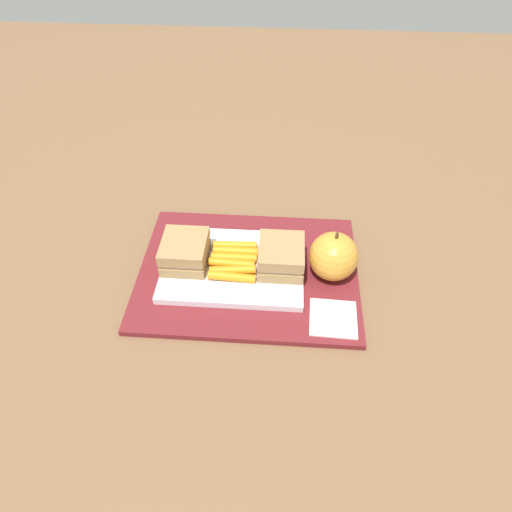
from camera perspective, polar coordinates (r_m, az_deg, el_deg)
The scene contains 8 objects.
ground_plane at distance 0.76m, azimuth -0.94°, elevation -2.20°, with size 2.40×2.40×0.00m, color brown.
lunchbag_mat at distance 0.76m, azimuth -0.94°, elevation -1.94°, with size 0.36×0.28×0.01m, color maroon.
food_tray at distance 0.76m, azimuth -2.84°, elevation -1.27°, with size 0.23×0.17×0.01m, color white.
sandwich_half_left at distance 0.75m, azimuth -8.87°, elevation 0.54°, with size 0.07×0.08×0.04m.
sandwich_half_right at distance 0.73m, azimuth 3.17°, elevation -0.04°, with size 0.07×0.08×0.04m.
carrot_sticks_bundle at distance 0.75m, azimuth -2.83°, elevation -0.56°, with size 0.08×0.09×0.02m.
apple at distance 0.73m, azimuth 9.66°, elevation -0.23°, with size 0.08×0.08×0.09m.
paper_napkin at distance 0.70m, azimuth 9.62°, elevation -7.67°, with size 0.07×0.07×0.00m, color white.
Camera 1 is at (0.05, -0.52, 0.56)m, focal length 32.04 mm.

